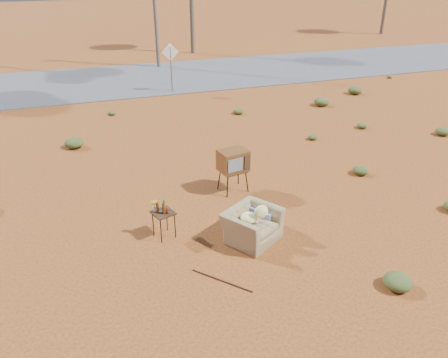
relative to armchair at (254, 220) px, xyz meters
name	(u,v)px	position (x,y,z in m)	size (l,w,h in m)	color
ground	(232,238)	(-0.45, 0.12, -0.45)	(140.00, 140.00, 0.00)	#99541E
highway	(130,79)	(-0.45, 15.12, -0.43)	(140.00, 7.00, 0.04)	#565659
armchair	(254,220)	(0.00, 0.00, 0.00)	(1.42, 1.37, 0.96)	olive
tv_unit	(233,161)	(0.34, 2.18, 0.39)	(0.78, 0.67, 1.12)	black
side_table	(161,211)	(-1.84, 0.69, 0.19)	(0.53, 0.53, 0.87)	#392515
rusty_bar	(222,280)	(-1.11, -1.14, -0.43)	(0.03, 0.03, 1.29)	#4E2614
road_sign	(171,59)	(1.05, 12.12, 1.05)	(0.78, 0.06, 2.19)	brown
scrub_patch	(154,159)	(-1.27, 4.53, -0.31)	(17.49, 8.07, 0.33)	#475324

